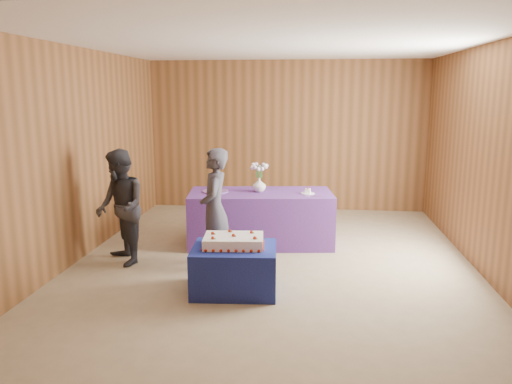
# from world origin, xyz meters

# --- Properties ---
(ground) EXTENTS (6.00, 6.00, 0.00)m
(ground) POSITION_xyz_m (0.00, 0.00, 0.00)
(ground) COLOR #9D8C6C
(ground) RESTS_ON ground
(room_shell) EXTENTS (5.04, 6.04, 2.72)m
(room_shell) POSITION_xyz_m (0.00, 0.00, 1.80)
(room_shell) COLOR brown
(room_shell) RESTS_ON ground
(cake_table) EXTENTS (0.95, 0.76, 0.50)m
(cake_table) POSITION_xyz_m (-0.34, -1.02, 0.25)
(cake_table) COLOR #1B3098
(cake_table) RESTS_ON ground
(serving_table) EXTENTS (2.09, 1.14, 0.75)m
(serving_table) POSITION_xyz_m (-0.24, 0.75, 0.38)
(serving_table) COLOR #603695
(serving_table) RESTS_ON ground
(sheet_cake) EXTENTS (0.70, 0.51, 0.15)m
(sheet_cake) POSITION_xyz_m (-0.35, -0.99, 0.56)
(sheet_cake) COLOR white
(sheet_cake) RESTS_ON cake_table
(vase) EXTENTS (0.23, 0.23, 0.20)m
(vase) POSITION_xyz_m (-0.26, 0.78, 0.85)
(vase) COLOR silver
(vase) RESTS_ON serving_table
(flower_spray) EXTENTS (0.26, 0.26, 0.20)m
(flower_spray) POSITION_xyz_m (-0.26, 0.78, 1.11)
(flower_spray) COLOR #2E6629
(flower_spray) RESTS_ON vase
(platter) EXTENTS (0.46, 0.46, 0.02)m
(platter) POSITION_xyz_m (-0.88, 0.69, 0.76)
(platter) COLOR #7550A1
(platter) RESTS_ON serving_table
(plate) EXTENTS (0.20, 0.20, 0.01)m
(plate) POSITION_xyz_m (0.42, 0.72, 0.76)
(plate) COLOR white
(plate) RESTS_ON serving_table
(cake_slice) EXTENTS (0.08, 0.07, 0.08)m
(cake_slice) POSITION_xyz_m (0.42, 0.71, 0.79)
(cake_slice) COLOR white
(cake_slice) RESTS_ON plate
(knife) EXTENTS (0.26, 0.05, 0.00)m
(knife) POSITION_xyz_m (0.49, 0.55, 0.75)
(knife) COLOR silver
(knife) RESTS_ON serving_table
(guest_left) EXTENTS (0.42, 0.58, 1.48)m
(guest_left) POSITION_xyz_m (-0.70, -0.26, 0.74)
(guest_left) COLOR #3A3A44
(guest_left) RESTS_ON ground
(guest_right) EXTENTS (0.86, 0.90, 1.45)m
(guest_right) POSITION_xyz_m (-1.89, -0.28, 0.73)
(guest_right) COLOR #30323A
(guest_right) RESTS_ON ground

